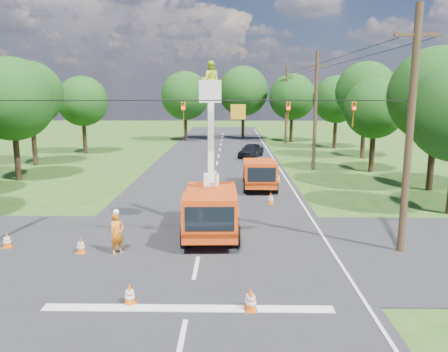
{
  "coord_description": "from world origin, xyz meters",
  "views": [
    {
      "loc": [
        1.32,
        -15.65,
        6.6
      ],
      "look_at": [
        0.98,
        5.27,
        2.6
      ],
      "focal_mm": 35.0,
      "sensor_mm": 36.0,
      "label": 1
    }
  ],
  "objects_px": {
    "bucket_truck": "(211,199)",
    "traffic_cone_1": "(250,299)",
    "tree_left_d": "(12,99)",
    "tree_right_b": "(437,95)",
    "tree_far_a": "(185,96)",
    "distant_car": "(251,150)",
    "traffic_cone_8": "(251,301)",
    "traffic_cone_2": "(236,210)",
    "traffic_cone_4": "(81,245)",
    "second_truck": "(260,173)",
    "tree_far_c": "(292,97)",
    "tree_right_e": "(336,100)",
    "ground_worker": "(117,233)",
    "traffic_cone_3": "(271,198)",
    "pole_right_mid": "(315,111)",
    "tree_right_c": "(375,109)",
    "traffic_cone_5": "(7,240)",
    "tree_left_f": "(83,101)",
    "pole_right_near": "(410,131)",
    "traffic_cone_7": "(278,178)",
    "tree_right_d": "(366,92)",
    "tree_far_b": "(243,91)",
    "traffic_cone_0": "(130,294)",
    "tree_left_e": "(30,94)"
  },
  "relations": [
    {
      "from": "distant_car",
      "to": "traffic_cone_8",
      "type": "bearing_deg",
      "value": -71.11
    },
    {
      "from": "tree_right_e",
      "to": "pole_right_mid",
      "type": "bearing_deg",
      "value": -109.46
    },
    {
      "from": "traffic_cone_5",
      "to": "traffic_cone_4",
      "type": "bearing_deg",
      "value": -10.03
    },
    {
      "from": "tree_left_f",
      "to": "tree_far_a",
      "type": "relative_size",
      "value": 0.88
    },
    {
      "from": "tree_left_f",
      "to": "traffic_cone_2",
      "type": "bearing_deg",
      "value": -56.46
    },
    {
      "from": "tree_right_d",
      "to": "tree_far_b",
      "type": "relative_size",
      "value": 0.94
    },
    {
      "from": "pole_right_mid",
      "to": "tree_right_c",
      "type": "height_order",
      "value": "pole_right_mid"
    },
    {
      "from": "traffic_cone_0",
      "to": "tree_left_d",
      "type": "relative_size",
      "value": 0.08
    },
    {
      "from": "traffic_cone_3",
      "to": "pole_right_near",
      "type": "height_order",
      "value": "pole_right_near"
    },
    {
      "from": "traffic_cone_5",
      "to": "traffic_cone_8",
      "type": "xyz_separation_m",
      "value": [
        10.28,
        -5.39,
        0.0
      ]
    },
    {
      "from": "tree_right_e",
      "to": "tree_far_c",
      "type": "distance_m",
      "value": 8.22
    },
    {
      "from": "traffic_cone_2",
      "to": "tree_far_c",
      "type": "bearing_deg",
      "value": 77.87
    },
    {
      "from": "traffic_cone_5",
      "to": "tree_left_f",
      "type": "relative_size",
      "value": 0.08
    },
    {
      "from": "traffic_cone_2",
      "to": "traffic_cone_4",
      "type": "bearing_deg",
      "value": -138.72
    },
    {
      "from": "bucket_truck",
      "to": "pole_right_near",
      "type": "bearing_deg",
      "value": -16.68
    },
    {
      "from": "traffic_cone_8",
      "to": "pole_right_mid",
      "type": "distance_m",
      "value": 26.53
    },
    {
      "from": "ground_worker",
      "to": "traffic_cone_3",
      "type": "bearing_deg",
      "value": 0.1
    },
    {
      "from": "tree_right_b",
      "to": "second_truck",
      "type": "bearing_deg",
      "value": 178.44
    },
    {
      "from": "traffic_cone_8",
      "to": "tree_far_b",
      "type": "relative_size",
      "value": 0.07
    },
    {
      "from": "pole_right_near",
      "to": "ground_worker",
      "type": "bearing_deg",
      "value": -177.63
    },
    {
      "from": "traffic_cone_3",
      "to": "tree_right_b",
      "type": "bearing_deg",
      "value": 19.96
    },
    {
      "from": "traffic_cone_3",
      "to": "traffic_cone_5",
      "type": "bearing_deg",
      "value": -147.16
    },
    {
      "from": "traffic_cone_3",
      "to": "tree_right_c",
      "type": "distance_m",
      "value": 15.41
    },
    {
      "from": "tree_left_e",
      "to": "tree_far_a",
      "type": "distance_m",
      "value": 24.09
    },
    {
      "from": "tree_left_d",
      "to": "tree_right_b",
      "type": "distance_m",
      "value": 30.15
    },
    {
      "from": "bucket_truck",
      "to": "traffic_cone_1",
      "type": "relative_size",
      "value": 11.3
    },
    {
      "from": "pole_right_mid",
      "to": "tree_far_c",
      "type": "distance_m",
      "value": 22.04
    },
    {
      "from": "traffic_cone_4",
      "to": "pole_right_mid",
      "type": "distance_m",
      "value": 24.94
    },
    {
      "from": "traffic_cone_4",
      "to": "tree_right_e",
      "type": "distance_m",
      "value": 40.48
    },
    {
      "from": "tree_right_e",
      "to": "tree_far_a",
      "type": "bearing_deg",
      "value": 156.95
    },
    {
      "from": "traffic_cone_0",
      "to": "pole_right_mid",
      "type": "xyz_separation_m",
      "value": [
        10.36,
        24.91,
        4.75
      ]
    },
    {
      "from": "traffic_cone_0",
      "to": "traffic_cone_2",
      "type": "xyz_separation_m",
      "value": [
        3.46,
        10.17,
        0.0
      ]
    },
    {
      "from": "tree_right_e",
      "to": "tree_far_a",
      "type": "xyz_separation_m",
      "value": [
        -18.8,
        8.0,
        0.38
      ]
    },
    {
      "from": "distant_car",
      "to": "traffic_cone_5",
      "type": "relative_size",
      "value": 6.05
    },
    {
      "from": "bucket_truck",
      "to": "tree_far_a",
      "type": "distance_m",
      "value": 41.43
    },
    {
      "from": "bucket_truck",
      "to": "tree_left_f",
      "type": "height_order",
      "value": "tree_left_f"
    },
    {
      "from": "traffic_cone_2",
      "to": "pole_right_near",
      "type": "xyz_separation_m",
      "value": [
        6.9,
        -5.26,
        4.75
      ]
    },
    {
      "from": "traffic_cone_8",
      "to": "tree_right_e",
      "type": "height_order",
      "value": "tree_right_e"
    },
    {
      "from": "pole_right_near",
      "to": "pole_right_mid",
      "type": "height_order",
      "value": "same"
    },
    {
      "from": "traffic_cone_7",
      "to": "tree_right_c",
      "type": "xyz_separation_m",
      "value": [
        8.38,
        4.59,
        4.95
      ]
    },
    {
      "from": "traffic_cone_7",
      "to": "tree_right_b",
      "type": "bearing_deg",
      "value": -13.34
    },
    {
      "from": "ground_worker",
      "to": "traffic_cone_4",
      "type": "distance_m",
      "value": 1.64
    },
    {
      "from": "pole_right_near",
      "to": "tree_far_c",
      "type": "xyz_separation_m",
      "value": [
        1.0,
        42.0,
        0.96
      ]
    },
    {
      "from": "traffic_cone_2",
      "to": "traffic_cone_7",
      "type": "bearing_deg",
      "value": 70.6
    },
    {
      "from": "tree_left_d",
      "to": "traffic_cone_2",
      "type": "bearing_deg",
      "value": -30.4
    },
    {
      "from": "second_truck",
      "to": "tree_far_c",
      "type": "xyz_separation_m",
      "value": [
        6.17,
        29.68,
        4.95
      ]
    },
    {
      "from": "distant_car",
      "to": "traffic_cone_8",
      "type": "relative_size",
      "value": 6.05
    },
    {
      "from": "ground_worker",
      "to": "tree_left_d",
      "type": "bearing_deg",
      "value": 77.19
    },
    {
      "from": "traffic_cone_0",
      "to": "tree_left_f",
      "type": "xyz_separation_m",
      "value": [
        -12.94,
        34.91,
        5.33
      ]
    },
    {
      "from": "traffic_cone_8",
      "to": "tree_right_b",
      "type": "height_order",
      "value": "tree_right_b"
    }
  ]
}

